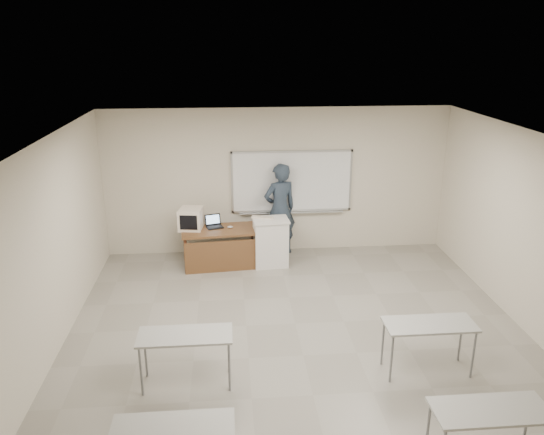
{
  "coord_description": "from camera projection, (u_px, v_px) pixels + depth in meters",
  "views": [
    {
      "loc": [
        -1.0,
        -6.44,
        4.31
      ],
      "look_at": [
        -0.26,
        2.2,
        1.34
      ],
      "focal_mm": 35.0,
      "sensor_mm": 36.0,
      "label": 1
    }
  ],
  "objects": [
    {
      "name": "keyboard",
      "position": [
        263.0,
        217.0,
        10.3
      ],
      "size": [
        0.45,
        0.26,
        0.02
      ],
      "primitive_type": "cube",
      "rotation": [
        0.0,
        0.0,
        -0.29
      ],
      "color": "beige",
      "rests_on": "podium"
    },
    {
      "name": "whiteboard",
      "position": [
        292.0,
        182.0,
        10.84
      ],
      "size": [
        2.48,
        0.1,
        1.31
      ],
      "color": "white",
      "rests_on": "floor"
    },
    {
      "name": "podium",
      "position": [
        271.0,
        242.0,
        10.39
      ],
      "size": [
        0.69,
        0.5,
        0.96
      ],
      "rotation": [
        0.0,
        0.0,
        0.07
      ],
      "color": "white",
      "rests_on": "floor"
    },
    {
      "name": "instructor_desk",
      "position": [
        220.0,
        241.0,
        10.28
      ],
      "size": [
        1.49,
        0.75,
        0.75
      ],
      "rotation": [
        0.0,
        0.0,
        0.09
      ],
      "color": "brown",
      "rests_on": "floor"
    },
    {
      "name": "presenter",
      "position": [
        280.0,
        209.0,
        10.83
      ],
      "size": [
        0.82,
        0.68,
        1.92
      ],
      "primitive_type": "imported",
      "rotation": [
        0.0,
        0.0,
        3.49
      ],
      "color": "black",
      "rests_on": "floor"
    },
    {
      "name": "floor",
      "position": [
        303.0,
        356.0,
        7.55
      ],
      "size": [
        7.0,
        8.0,
        0.01
      ],
      "primitive_type": "cube",
      "color": "gray",
      "rests_on": "ground"
    },
    {
      "name": "crt_monitor",
      "position": [
        191.0,
        219.0,
        10.31
      ],
      "size": [
        0.44,
        0.49,
        0.42
      ],
      "rotation": [
        0.0,
        0.0,
        -0.15
      ],
      "color": "beige",
      "rests_on": "instructor_desk"
    },
    {
      "name": "student_desks",
      "position": [
        321.0,
        372.0,
        6.06
      ],
      "size": [
        4.4,
        2.2,
        0.73
      ],
      "color": "#9B9B96",
      "rests_on": "floor"
    },
    {
      "name": "mouse",
      "position": [
        230.0,
        227.0,
        10.38
      ],
      "size": [
        0.12,
        0.1,
        0.04
      ],
      "primitive_type": "ellipsoid",
      "rotation": [
        0.0,
        0.0,
        0.25
      ],
      "color": "silver",
      "rests_on": "instructor_desk"
    },
    {
      "name": "laptop",
      "position": [
        215.0,
        224.0,
        10.44
      ],
      "size": [
        0.31,
        0.29,
        0.23
      ],
      "rotation": [
        0.0,
        0.0,
        0.29
      ],
      "color": "black",
      "rests_on": "instructor_desk"
    }
  ]
}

